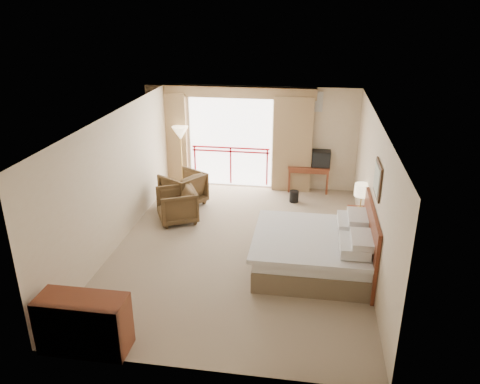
% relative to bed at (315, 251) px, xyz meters
% --- Properties ---
extents(floor, '(7.00, 7.00, 0.00)m').
position_rel_bed_xyz_m(floor, '(-1.50, 0.60, -0.38)').
color(floor, gray).
rests_on(floor, ground).
extents(ceiling, '(7.00, 7.00, 0.00)m').
position_rel_bed_xyz_m(ceiling, '(-1.50, 0.60, 2.32)').
color(ceiling, white).
rests_on(ceiling, wall_back).
extents(wall_back, '(5.00, 0.00, 5.00)m').
position_rel_bed_xyz_m(wall_back, '(-1.50, 4.10, 0.97)').
color(wall_back, beige).
rests_on(wall_back, ground).
extents(wall_front, '(5.00, 0.00, 5.00)m').
position_rel_bed_xyz_m(wall_front, '(-1.50, -2.90, 0.97)').
color(wall_front, beige).
rests_on(wall_front, ground).
extents(wall_left, '(0.00, 7.00, 7.00)m').
position_rel_bed_xyz_m(wall_left, '(-4.00, 0.60, 0.97)').
color(wall_left, beige).
rests_on(wall_left, ground).
extents(wall_right, '(0.00, 7.00, 7.00)m').
position_rel_bed_xyz_m(wall_right, '(1.00, 0.60, 0.97)').
color(wall_right, beige).
rests_on(wall_right, ground).
extents(balcony_door, '(2.40, 0.00, 2.40)m').
position_rel_bed_xyz_m(balcony_door, '(-2.30, 4.08, 0.82)').
color(balcony_door, white).
rests_on(balcony_door, wall_back).
extents(balcony_railing, '(2.09, 0.03, 1.02)m').
position_rel_bed_xyz_m(balcony_railing, '(-2.30, 4.06, 0.44)').
color(balcony_railing, red).
rests_on(balcony_railing, wall_back).
extents(curtain_left, '(1.00, 0.26, 2.50)m').
position_rel_bed_xyz_m(curtain_left, '(-3.95, 3.95, 0.87)').
color(curtain_left, olive).
rests_on(curtain_left, wall_back).
extents(curtain_right, '(1.00, 0.26, 2.50)m').
position_rel_bed_xyz_m(curtain_right, '(-0.65, 3.95, 0.87)').
color(curtain_right, olive).
rests_on(curtain_right, wall_back).
extents(valance, '(4.40, 0.22, 0.28)m').
position_rel_bed_xyz_m(valance, '(-2.30, 3.98, 2.17)').
color(valance, olive).
rests_on(valance, wall_back).
extents(hvac_vent, '(0.50, 0.04, 0.50)m').
position_rel_bed_xyz_m(hvac_vent, '(-0.20, 4.07, 1.97)').
color(hvac_vent, silver).
rests_on(hvac_vent, wall_back).
extents(bed, '(2.13, 2.06, 0.97)m').
position_rel_bed_xyz_m(bed, '(0.00, 0.00, 0.00)').
color(bed, brown).
rests_on(bed, floor).
extents(headboard, '(0.06, 2.10, 1.30)m').
position_rel_bed_xyz_m(headboard, '(0.96, 0.00, 0.27)').
color(headboard, '#5D2415').
rests_on(headboard, wall_right).
extents(framed_art, '(0.04, 0.72, 0.60)m').
position_rel_bed_xyz_m(framed_art, '(0.97, 0.00, 1.47)').
color(framed_art, black).
rests_on(framed_art, wall_right).
extents(nightstand, '(0.50, 0.58, 0.66)m').
position_rel_bed_xyz_m(nightstand, '(0.90, 1.33, -0.04)').
color(nightstand, '#5D2415').
rests_on(nightstand, floor).
extents(table_lamp, '(0.31, 0.31, 0.55)m').
position_rel_bed_xyz_m(table_lamp, '(0.90, 1.38, 0.71)').
color(table_lamp, tan).
rests_on(table_lamp, nightstand).
extents(phone, '(0.21, 0.19, 0.08)m').
position_rel_bed_xyz_m(phone, '(0.85, 1.18, 0.33)').
color(phone, black).
rests_on(phone, nightstand).
extents(desk, '(1.07, 0.52, 0.70)m').
position_rel_bed_xyz_m(desk, '(-0.20, 4.01, 0.17)').
color(desk, '#5D2415').
rests_on(desk, floor).
extents(tv, '(0.47, 0.38, 0.43)m').
position_rel_bed_xyz_m(tv, '(0.10, 3.96, 0.53)').
color(tv, black).
rests_on(tv, desk).
extents(coffee_maker, '(0.15, 0.15, 0.29)m').
position_rel_bed_xyz_m(coffee_maker, '(-0.55, 3.97, 0.46)').
color(coffee_maker, black).
rests_on(coffee_maker, desk).
extents(cup, '(0.08, 0.08, 0.10)m').
position_rel_bed_xyz_m(cup, '(-0.40, 3.92, 0.37)').
color(cup, white).
rests_on(cup, desk).
extents(wastebasket, '(0.28, 0.28, 0.29)m').
position_rel_bed_xyz_m(wastebasket, '(-0.52, 3.12, -0.23)').
color(wastebasket, black).
rests_on(wastebasket, floor).
extents(armchair_far, '(1.24, 1.23, 0.83)m').
position_rel_bed_xyz_m(armchair_far, '(-3.22, 2.55, -0.38)').
color(armchair_far, '#412E19').
rests_on(armchair_far, floor).
extents(armchair_near, '(1.13, 1.12, 0.77)m').
position_rel_bed_xyz_m(armchair_near, '(-3.11, 1.60, -0.38)').
color(armchair_near, '#412E19').
rests_on(armchair_near, floor).
extents(side_table, '(0.45, 0.45, 0.49)m').
position_rel_bed_xyz_m(side_table, '(-3.24, 2.15, -0.04)').
color(side_table, black).
rests_on(side_table, floor).
extents(book, '(0.17, 0.23, 0.02)m').
position_rel_bed_xyz_m(book, '(-3.24, 2.15, 0.11)').
color(book, white).
rests_on(book, side_table).
extents(floor_lamp, '(0.43, 0.43, 1.68)m').
position_rel_bed_xyz_m(floor_lamp, '(-3.55, 3.67, 1.07)').
color(floor_lamp, tan).
rests_on(floor_lamp, floor).
extents(dresser, '(1.27, 0.54, 0.85)m').
position_rel_bed_xyz_m(dresser, '(-3.24, -2.72, 0.05)').
color(dresser, '#5D2415').
rests_on(dresser, floor).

